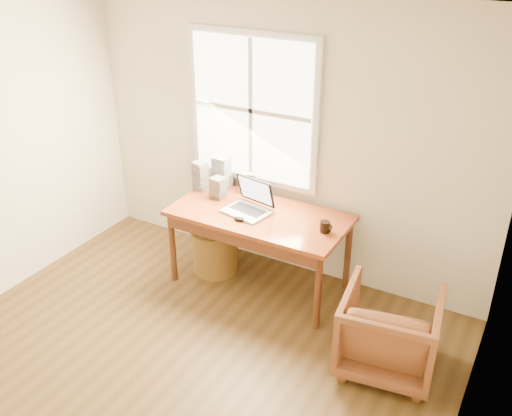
{
  "coord_description": "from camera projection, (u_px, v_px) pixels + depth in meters",
  "views": [
    {
      "loc": [
        2.18,
        -2.17,
        3.1
      ],
      "look_at": [
        0.05,
        1.65,
        0.88
      ],
      "focal_mm": 40.0,
      "sensor_mm": 36.0,
      "label": 1
    }
  ],
  "objects": [
    {
      "name": "room_shell",
      "position": [
        131.0,
        237.0,
        3.58
      ],
      "size": [
        4.04,
        4.54,
        2.64
      ],
      "color": "brown",
      "rests_on": "ground"
    },
    {
      "name": "desk",
      "position": [
        259.0,
        215.0,
        5.11
      ],
      "size": [
        1.6,
        0.8,
        0.04
      ],
      "primitive_type": "cube",
      "color": "brown",
      "rests_on": "room_shell"
    },
    {
      "name": "armchair",
      "position": [
        390.0,
        331.0,
        4.29
      ],
      "size": [
        0.8,
        0.81,
        0.66
      ],
      "primitive_type": "imported",
      "rotation": [
        0.0,
        0.0,
        3.28
      ],
      "color": "brown",
      "rests_on": "room_shell"
    },
    {
      "name": "wicker_stool",
      "position": [
        215.0,
        250.0,
        5.55
      ],
      "size": [
        0.57,
        0.57,
        0.44
      ],
      "primitive_type": "cylinder",
      "rotation": [
        0.0,
        0.0,
        -0.39
      ],
      "color": "brown",
      "rests_on": "room_shell"
    },
    {
      "name": "laptop",
      "position": [
        246.0,
        198.0,
        5.03
      ],
      "size": [
        0.47,
        0.48,
        0.3
      ],
      "primitive_type": null,
      "rotation": [
        0.0,
        0.0,
        -0.19
      ],
      "color": "silver",
      "rests_on": "desk"
    },
    {
      "name": "mouse",
      "position": [
        239.0,
        219.0,
        4.97
      ],
      "size": [
        0.1,
        0.06,
        0.03
      ],
      "primitive_type": "ellipsoid",
      "rotation": [
        0.0,
        0.0,
        -0.01
      ],
      "color": "black",
      "rests_on": "desk"
    },
    {
      "name": "coffee_mug",
      "position": [
        325.0,
        227.0,
        4.77
      ],
      "size": [
        0.09,
        0.09,
        0.1
      ],
      "primitive_type": "cylinder",
      "rotation": [
        0.0,
        0.0,
        -0.09
      ],
      "color": "black",
      "rests_on": "desk"
    },
    {
      "name": "cd_stack_a",
      "position": [
        222.0,
        172.0,
        5.55
      ],
      "size": [
        0.17,
        0.15,
        0.31
      ],
      "primitive_type": "cube",
      "rotation": [
        0.0,
        0.0,
        -0.1
      ],
      "color": "#B6BAC2",
      "rests_on": "desk"
    },
    {
      "name": "cd_stack_b",
      "position": [
        218.0,
        187.0,
        5.35
      ],
      "size": [
        0.14,
        0.13,
        0.2
      ],
      "primitive_type": "cube",
      "rotation": [
        0.0,
        0.0,
        -0.12
      ],
      "color": "#28272D",
      "rests_on": "desk"
    },
    {
      "name": "cd_stack_c",
      "position": [
        200.0,
        176.0,
        5.5
      ],
      "size": [
        0.15,
        0.14,
        0.28
      ],
      "primitive_type": "cube",
      "rotation": [
        0.0,
        0.0,
        -0.24
      ],
      "color": "gray",
      "rests_on": "desk"
    },
    {
      "name": "cd_stack_d",
      "position": [
        248.0,
        182.0,
        5.47
      ],
      "size": [
        0.19,
        0.18,
        0.2
      ],
      "primitive_type": "cube",
      "rotation": [
        0.0,
        0.0,
        0.34
      ],
      "color": "#ABB1B7",
      "rests_on": "desk"
    }
  ]
}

